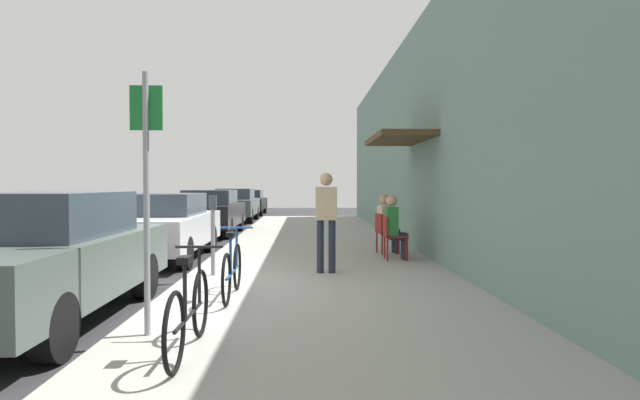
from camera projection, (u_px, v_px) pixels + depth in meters
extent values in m
plane|color=#2D2D30|center=(168.00, 298.00, 7.58)|extent=(60.00, 60.00, 0.00)
cube|color=#9E9B93|center=(320.00, 270.00, 9.65)|extent=(4.50, 32.00, 0.12)
cube|color=gray|center=(452.00, 127.00, 9.65)|extent=(0.30, 32.00, 5.32)
cube|color=#4C381E|center=(398.00, 139.00, 11.27)|extent=(1.10, 2.80, 0.12)
cube|color=#47514C|center=(40.00, 267.00, 6.13)|extent=(1.80, 4.40, 0.69)
cube|color=#333D47|center=(45.00, 214.00, 6.26)|extent=(1.48, 2.11, 0.52)
cylinder|color=black|center=(145.00, 276.00, 7.52)|extent=(0.22, 0.64, 0.64)
cylinder|color=black|center=(31.00, 277.00, 7.47)|extent=(0.22, 0.64, 0.64)
cylinder|color=black|center=(54.00, 328.00, 4.80)|extent=(0.22, 0.64, 0.64)
cube|color=#B7B7BC|center=(162.00, 230.00, 11.38)|extent=(1.80, 4.40, 0.65)
cube|color=#333D47|center=(163.00, 204.00, 11.51)|extent=(1.48, 2.11, 0.46)
cylinder|color=black|center=(210.00, 239.00, 12.77)|extent=(0.22, 0.64, 0.64)
cylinder|color=black|center=(144.00, 239.00, 12.73)|extent=(0.22, 0.64, 0.64)
cylinder|color=black|center=(185.00, 253.00, 10.05)|extent=(0.22, 0.64, 0.64)
cylinder|color=black|center=(100.00, 253.00, 10.00)|extent=(0.22, 0.64, 0.64)
cube|color=black|center=(210.00, 215.00, 17.17)|extent=(1.80, 4.40, 0.68)
cube|color=#333D47|center=(211.00, 197.00, 17.30)|extent=(1.48, 2.11, 0.46)
cylinder|color=black|center=(240.00, 222.00, 18.56)|extent=(0.22, 0.64, 0.64)
cylinder|color=black|center=(194.00, 222.00, 18.52)|extent=(0.22, 0.64, 0.64)
cylinder|color=black|center=(228.00, 228.00, 15.84)|extent=(0.22, 0.64, 0.64)
cylinder|color=black|center=(175.00, 228.00, 15.79)|extent=(0.22, 0.64, 0.64)
cube|color=#47514C|center=(235.00, 207.00, 23.50)|extent=(1.80, 4.40, 0.67)
cube|color=#333D47|center=(236.00, 194.00, 23.64)|extent=(1.48, 2.11, 0.46)
cylinder|color=black|center=(256.00, 213.00, 24.90)|extent=(0.22, 0.64, 0.64)
cylinder|color=black|center=(222.00, 213.00, 24.85)|extent=(0.22, 0.64, 0.64)
cylinder|color=black|center=(250.00, 216.00, 22.17)|extent=(0.22, 0.64, 0.64)
cylinder|color=black|center=(212.00, 216.00, 22.13)|extent=(0.22, 0.64, 0.64)
cube|color=black|center=(248.00, 204.00, 28.83)|extent=(1.80, 4.40, 0.57)
cube|color=#333D47|center=(248.00, 194.00, 28.96)|extent=(1.48, 2.11, 0.46)
cylinder|color=black|center=(265.00, 208.00, 30.22)|extent=(0.22, 0.64, 0.64)
cylinder|color=black|center=(237.00, 208.00, 30.18)|extent=(0.22, 0.64, 0.64)
cylinder|color=black|center=(261.00, 210.00, 27.50)|extent=(0.22, 0.64, 0.64)
cylinder|color=black|center=(230.00, 210.00, 27.45)|extent=(0.22, 0.64, 0.64)
cylinder|color=slate|center=(213.00, 242.00, 8.75)|extent=(0.07, 0.07, 1.10)
cube|color=#383D42|center=(213.00, 202.00, 8.73)|extent=(0.12, 0.10, 0.22)
cylinder|color=gray|center=(146.00, 204.00, 5.23)|extent=(0.06, 0.06, 2.60)
cube|color=#19722D|center=(146.00, 108.00, 5.23)|extent=(0.32, 0.02, 0.44)
torus|color=black|center=(201.00, 303.00, 5.21)|extent=(0.04, 0.66, 0.66)
torus|color=black|center=(174.00, 333.00, 4.16)|extent=(0.04, 0.66, 0.66)
cylinder|color=black|center=(189.00, 316.00, 4.69)|extent=(0.04, 1.05, 0.04)
cylinder|color=black|center=(185.00, 291.00, 4.53)|extent=(0.04, 0.04, 0.50)
cube|color=black|center=(185.00, 260.00, 4.52)|extent=(0.10, 0.20, 0.06)
cylinder|color=black|center=(199.00, 276.00, 5.15)|extent=(0.03, 0.03, 0.56)
cylinder|color=black|center=(199.00, 247.00, 5.14)|extent=(0.46, 0.03, 0.03)
torus|color=black|center=(237.00, 267.00, 7.55)|extent=(0.04, 0.66, 0.66)
torus|color=black|center=(226.00, 280.00, 6.50)|extent=(0.04, 0.66, 0.66)
cylinder|color=#1E4C8C|center=(232.00, 273.00, 7.02)|extent=(0.04, 1.05, 0.04)
cylinder|color=#1E4C8C|center=(231.00, 255.00, 6.87)|extent=(0.04, 0.04, 0.50)
cube|color=black|center=(230.00, 235.00, 6.86)|extent=(0.10, 0.20, 0.06)
cylinder|color=#1E4C8C|center=(237.00, 247.00, 7.49)|extent=(0.03, 0.03, 0.56)
cylinder|color=#1E4C8C|center=(237.00, 228.00, 7.48)|extent=(0.46, 0.03, 0.03)
cylinder|color=maroon|center=(403.00, 247.00, 10.79)|extent=(0.04, 0.04, 0.45)
cylinder|color=maroon|center=(407.00, 249.00, 10.42)|extent=(0.04, 0.04, 0.45)
cylinder|color=maroon|center=(385.00, 247.00, 10.78)|extent=(0.04, 0.04, 0.45)
cylinder|color=maroon|center=(387.00, 250.00, 10.40)|extent=(0.04, 0.04, 0.45)
cube|color=maroon|center=(395.00, 236.00, 10.59)|extent=(0.44, 0.44, 0.03)
cube|color=maroon|center=(385.00, 226.00, 10.58)|extent=(0.03, 0.44, 0.40)
cylinder|color=#232838|center=(403.00, 247.00, 10.70)|extent=(0.11, 0.11, 0.47)
cylinder|color=#232838|center=(397.00, 236.00, 10.69)|extent=(0.36, 0.14, 0.14)
cylinder|color=#232838|center=(405.00, 248.00, 10.50)|extent=(0.11, 0.11, 0.47)
cylinder|color=#232838|center=(399.00, 237.00, 10.49)|extent=(0.36, 0.14, 0.14)
cube|color=#267233|center=(392.00, 221.00, 10.58)|extent=(0.22, 0.36, 0.56)
sphere|color=tan|center=(392.00, 201.00, 10.57)|extent=(0.22, 0.22, 0.22)
cylinder|color=maroon|center=(393.00, 242.00, 11.80)|extent=(0.04, 0.04, 0.45)
cylinder|color=maroon|center=(399.00, 244.00, 11.43)|extent=(0.04, 0.04, 0.45)
cylinder|color=maroon|center=(377.00, 242.00, 11.73)|extent=(0.04, 0.04, 0.45)
cylinder|color=maroon|center=(382.00, 244.00, 11.36)|extent=(0.04, 0.04, 0.45)
cube|color=maroon|center=(388.00, 232.00, 11.57)|extent=(0.51, 0.51, 0.03)
cube|color=maroon|center=(379.00, 223.00, 11.53)|extent=(0.10, 0.44, 0.40)
cylinder|color=#232838|center=(394.00, 242.00, 11.71)|extent=(0.11, 0.11, 0.47)
cylinder|color=#232838|center=(388.00, 231.00, 11.68)|extent=(0.38, 0.20, 0.14)
cylinder|color=#232838|center=(397.00, 243.00, 11.52)|extent=(0.11, 0.11, 0.47)
cylinder|color=#232838|center=(391.00, 232.00, 11.49)|extent=(0.38, 0.20, 0.14)
cube|color=#CCB28C|center=(384.00, 218.00, 11.55)|extent=(0.28, 0.39, 0.56)
sphere|color=tan|center=(384.00, 199.00, 11.54)|extent=(0.22, 0.22, 0.22)
cylinder|color=#232838|center=(320.00, 246.00, 8.99)|extent=(0.12, 0.12, 0.90)
cylinder|color=#232838|center=(332.00, 246.00, 8.99)|extent=(0.12, 0.12, 0.90)
cube|color=#CCB28C|center=(326.00, 203.00, 8.97)|extent=(0.36, 0.22, 0.56)
sphere|color=tan|center=(326.00, 179.00, 8.96)|extent=(0.22, 0.22, 0.22)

